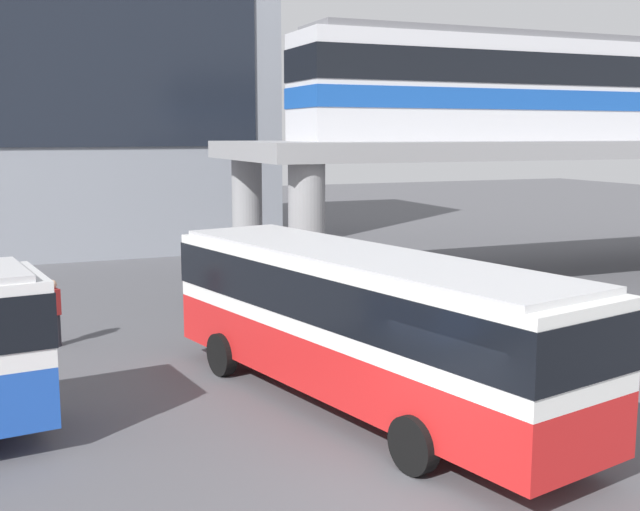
# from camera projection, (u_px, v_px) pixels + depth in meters

# --- Properties ---
(ground_plane) EXTENTS (120.00, 120.00, 0.00)m
(ground_plane) POSITION_uv_depth(u_px,v_px,m) (240.00, 340.00, 21.55)
(ground_plane) COLOR #515156
(elevated_platform) EXTENTS (29.14, 7.50, 5.31)m
(elevated_platform) POSITION_uv_depth(u_px,v_px,m) (596.00, 158.00, 30.92)
(elevated_platform) COLOR gray
(elevated_platform) RESTS_ON ground_plane
(train) EXTENTS (20.89, 2.96, 3.84)m
(train) POSITION_uv_depth(u_px,v_px,m) (558.00, 88.00, 29.75)
(train) COLOR silver
(train) RESTS_ON elevated_platform
(bus_main) EXTENTS (4.92, 11.33, 3.22)m
(bus_main) POSITION_uv_depth(u_px,v_px,m) (358.00, 312.00, 15.96)
(bus_main) COLOR red
(bus_main) RESTS_ON ground_plane
(bicycle_silver) EXTENTS (1.77, 0.38, 1.04)m
(bicycle_silver) POSITION_uv_depth(u_px,v_px,m) (586.00, 308.00, 23.76)
(bicycle_silver) COLOR black
(bicycle_silver) RESTS_ON ground_plane
(pedestrian_at_kerb) EXTENTS (0.38, 0.46, 1.78)m
(pedestrian_at_kerb) POSITION_uv_depth(u_px,v_px,m) (54.00, 315.00, 20.76)
(pedestrian_at_kerb) COLOR #26262D
(pedestrian_at_kerb) RESTS_ON ground_plane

